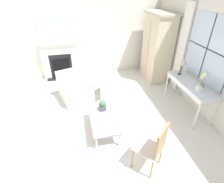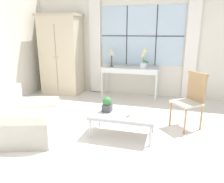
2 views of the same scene
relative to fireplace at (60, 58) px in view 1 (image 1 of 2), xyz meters
The scene contains 13 objects.
ground_plane 3.05m from the fireplace, 10.75° to the left, with size 14.00×14.00×0.00m, color silver.
wall_back_windowed 4.66m from the fireplace, 50.87° to the left, with size 7.20×0.14×2.80m.
wall_left 1.34m from the fireplace, 96.03° to the left, with size 0.06×7.20×2.80m, color silver.
fireplace is the anchor object (origin of this frame).
armoire 3.29m from the fireplace, 77.12° to the left, with size 1.17×0.69×2.18m.
console_table 4.20m from the fireplace, 50.38° to the left, with size 1.51×0.51×0.81m.
table_lamp 3.91m from the fireplace, 55.76° to the left, with size 0.26×0.26×0.48m.
potted_orchid 4.42m from the fireplace, 46.49° to the left, with size 0.21×0.17×0.50m.
armchair_upholstered 1.62m from the fireplace, 18.14° to the left, with size 1.10×1.20×0.82m.
side_chair_wooden 4.44m from the fireplace, 21.61° to the left, with size 0.62×0.62×1.03m.
coffee_table 3.18m from the fireplace, 17.74° to the left, with size 1.09×0.59×0.40m.
potted_plant_small 2.91m from the fireplace, 19.99° to the left, with size 0.16×0.16×0.26m.
pillar_candle 3.28m from the fireplace, 15.49° to the left, with size 0.09×0.09×0.12m.
Camera 1 is at (3.02, -0.05, 2.94)m, focal length 28.00 mm.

